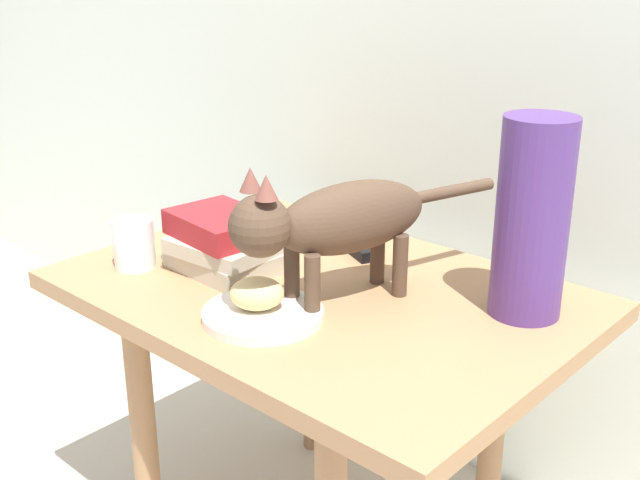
% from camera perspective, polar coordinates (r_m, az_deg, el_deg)
% --- Properties ---
extents(side_table, '(0.82, 0.57, 0.52)m').
position_cam_1_polar(side_table, '(1.30, 0.00, -6.17)').
color(side_table, '#9E724C').
rests_on(side_table, ground).
extents(plate, '(0.18, 0.18, 0.01)m').
position_cam_1_polar(plate, '(1.17, -4.16, -5.40)').
color(plate, silver).
rests_on(plate, side_table).
extents(bread_roll, '(0.10, 0.10, 0.05)m').
position_cam_1_polar(bread_roll, '(1.16, -4.60, -3.89)').
color(bread_roll, '#E0BC7A').
rests_on(bread_roll, plate).
extents(cat, '(0.17, 0.47, 0.23)m').
position_cam_1_polar(cat, '(1.17, 0.97, 1.34)').
color(cat, '#4C3828').
rests_on(cat, side_table).
extents(book_stack, '(0.19, 0.15, 0.10)m').
position_cam_1_polar(book_stack, '(1.33, -7.04, -0.20)').
color(book_stack, '#BCB299').
rests_on(book_stack, side_table).
extents(green_vase, '(0.11, 0.11, 0.30)m').
position_cam_1_polar(green_vase, '(1.17, 15.13, 1.49)').
color(green_vase, '#4C2D72').
rests_on(green_vase, side_table).
extents(candle_jar, '(0.07, 0.07, 0.08)m').
position_cam_1_polar(candle_jar, '(1.37, -13.32, -0.44)').
color(candle_jar, silver).
rests_on(candle_jar, side_table).
extents(tv_remote, '(0.15, 0.10, 0.02)m').
position_cam_1_polar(tv_remote, '(1.43, 2.51, -0.23)').
color(tv_remote, black).
rests_on(tv_remote, side_table).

